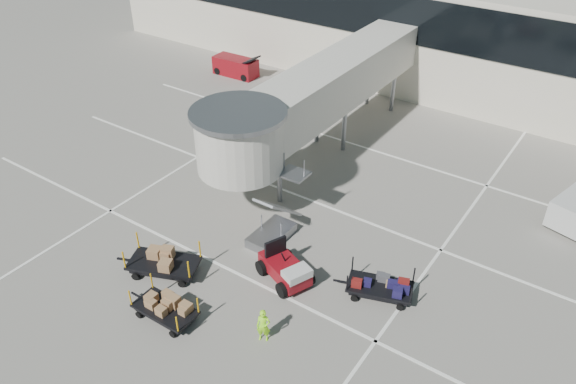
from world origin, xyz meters
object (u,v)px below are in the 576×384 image
at_px(baggage_tug, 286,269).
at_px(belt_loader, 236,67).
at_px(box_cart_near, 164,308).
at_px(box_cart_far, 163,263).
at_px(suitcase_cart, 380,287).
at_px(ground_worker, 263,326).

height_order(baggage_tug, belt_loader, belt_loader).
height_order(box_cart_near, belt_loader, belt_loader).
bearing_deg(box_cart_far, suitcase_cart, 3.45).
distance_m(baggage_tug, box_cart_near, 5.65).
relative_size(baggage_tug, belt_loader, 0.75).
bearing_deg(belt_loader, box_cart_far, -61.03).
bearing_deg(suitcase_cart, box_cart_far, -172.88).
relative_size(ground_worker, belt_loader, 0.39).
xyz_separation_m(box_cart_near, box_cart_far, (-2.08, 2.04, 0.02)).
xyz_separation_m(suitcase_cart, box_cart_far, (-9.00, -4.34, 0.07)).
bearing_deg(belt_loader, baggage_tug, -47.77).
relative_size(box_cart_far, belt_loader, 1.00).
bearing_deg(suitcase_cart, box_cart_near, -155.97).
relative_size(box_cart_near, ground_worker, 2.19).
height_order(box_cart_far, ground_worker, ground_worker).
height_order(suitcase_cart, ground_worker, ground_worker).
xyz_separation_m(suitcase_cart, ground_worker, (-2.76, -4.95, 0.28)).
distance_m(suitcase_cart, ground_worker, 5.67).
xyz_separation_m(box_cart_near, belt_loader, (-14.43, 22.70, 0.18)).
height_order(box_cart_far, belt_loader, belt_loader).
bearing_deg(belt_loader, box_cart_near, -59.46).
bearing_deg(suitcase_cart, ground_worker, -137.73).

